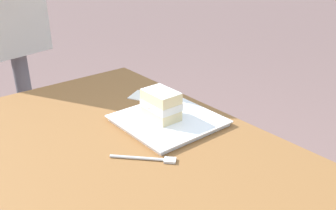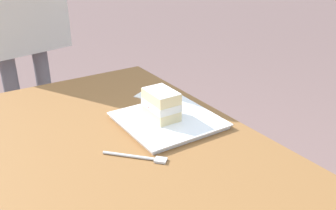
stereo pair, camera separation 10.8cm
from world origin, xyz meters
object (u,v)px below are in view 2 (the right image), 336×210
at_px(paper_napkin, 153,96).
at_px(patio_table, 93,205).
at_px(dessert_plate, 168,121).
at_px(cake_slice, 161,104).
at_px(dessert_fork, 139,157).

bearing_deg(paper_napkin, patio_table, -49.29).
xyz_separation_m(dessert_plate, paper_napkin, (-0.20, 0.07, -0.01)).
height_order(patio_table, dessert_plate, dessert_plate).
height_order(dessert_plate, cake_slice, cake_slice).
relative_size(cake_slice, dessert_fork, 0.82).
bearing_deg(patio_table, dessert_plate, 110.93).
height_order(dessert_fork, paper_napkin, dessert_fork).
distance_m(patio_table, dessert_fork, 0.16).
relative_size(dessert_plate, cake_slice, 2.50).
relative_size(patio_table, paper_napkin, 9.21).
height_order(cake_slice, dessert_fork, cake_slice).
relative_size(cake_slice, paper_napkin, 0.79).
bearing_deg(cake_slice, patio_table, -65.56).
height_order(patio_table, cake_slice, cake_slice).
distance_m(cake_slice, dessert_fork, 0.22).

